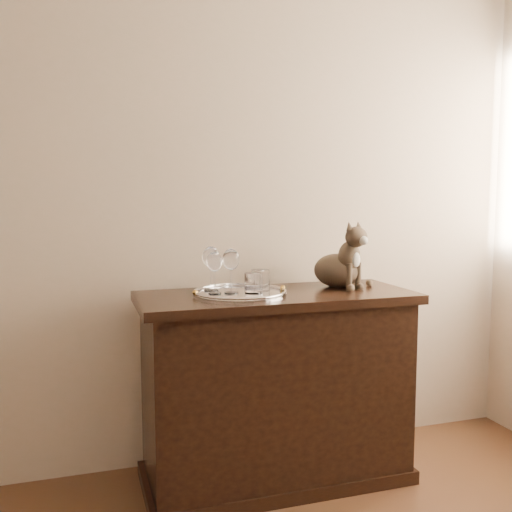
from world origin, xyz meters
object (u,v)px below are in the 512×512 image
Objects in this scene: tumbler_c at (260,280)px; cat at (338,254)px; wine_glass_d at (231,271)px; sideboard at (276,388)px; tray at (240,293)px; wine_glass_c at (214,273)px; tumbler_a at (254,283)px; wine_glass_a at (211,269)px.

cat is at bearing 5.89° from tumbler_c.
sideboard is at bearing -1.14° from wine_glass_d.
wine_glass_d is 2.08× the size of tumbler_c.
wine_glass_c is (-0.11, 0.01, 0.09)m from tray.
cat is at bearing 6.74° from tray.
cat is (0.33, 0.07, 0.58)m from sideboard.
tumbler_c reaches higher than tumbler_a.
tumbler_c is at bearing 3.09° from wine_glass_c.
tumbler_a is at bearing -15.03° from wine_glass_d.
cat is (0.44, 0.09, 0.10)m from tumbler_a.
wine_glass_c is at bearing 175.53° from sideboard.
cat is at bearing 12.56° from sideboard.
tumbler_a is 0.95× the size of tumbler_c.
sideboard is 0.46m from tray.
wine_glass_d is at bearing 178.86° from sideboard.
cat reaches higher than tray.
cat is (0.59, -0.02, 0.05)m from wine_glass_a.
wine_glass_a reaches higher than tumbler_a.
wine_glass_a is 0.11m from wine_glass_d.
tumbler_c reaches higher than sideboard.
wine_glass_d is 2.19× the size of tumbler_a.
tumbler_a is at bearing -35.88° from tray.
tumbler_a is 0.46m from cat.
sideboard is 3.00× the size of tray.
tray is 0.11m from wine_glass_d.
tray is at bearing 14.52° from wine_glass_d.
tray is at bearing -3.17° from wine_glass_c.
tumbler_a is at bearing -34.74° from wine_glass_a.
wine_glass_a is 2.24× the size of tumbler_a.
sideboard is at bearing -4.47° from wine_glass_c.
cat is at bearing 12.05° from tumbler_a.
tumbler_a is (0.16, -0.11, -0.05)m from wine_glass_a.
sideboard is 3.90× the size of cat.
wine_glass_d is 0.62× the size of cat.
tray is 2.09× the size of wine_glass_d.
tumbler_c reaches higher than tray.
tray is 0.11m from tumbler_c.
cat is at bearing -1.63° from wine_glass_a.
tumbler_a reaches higher than tray.
wine_glass_a reaches higher than wine_glass_d.
wine_glass_a reaches higher than tray.
wine_glass_c reaches higher than tray.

